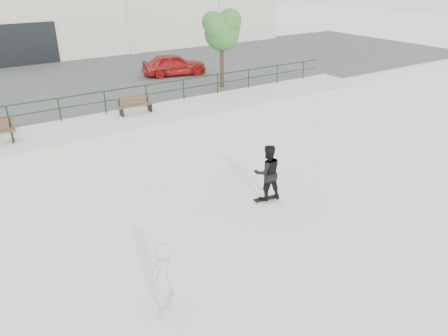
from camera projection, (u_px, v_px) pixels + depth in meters
ground at (220, 244)px, 11.24m from camera, size 120.00×120.00×0.00m
ledge at (95, 131)px, 18.29m from camera, size 30.00×3.00×0.50m
parking_strip at (45, 88)px, 24.70m from camera, size 60.00×14.00×0.50m
railing at (82, 101)px, 18.86m from camera, size 28.00×0.06×1.03m
bench_right at (135, 105)px, 19.52m from camera, size 1.63×0.53×0.74m
tree at (222, 29)px, 22.74m from camera, size 2.30×2.05×4.10m
red_car at (174, 64)px, 26.31m from camera, size 4.07×2.39×1.30m
skateboard at (266, 199)px, 13.29m from camera, size 0.80×0.33×0.09m
standing_skater at (267, 172)px, 12.92m from camera, size 1.00×0.87×1.73m
seated_skater at (162, 281)px, 8.63m from camera, size 0.74×0.68×1.70m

